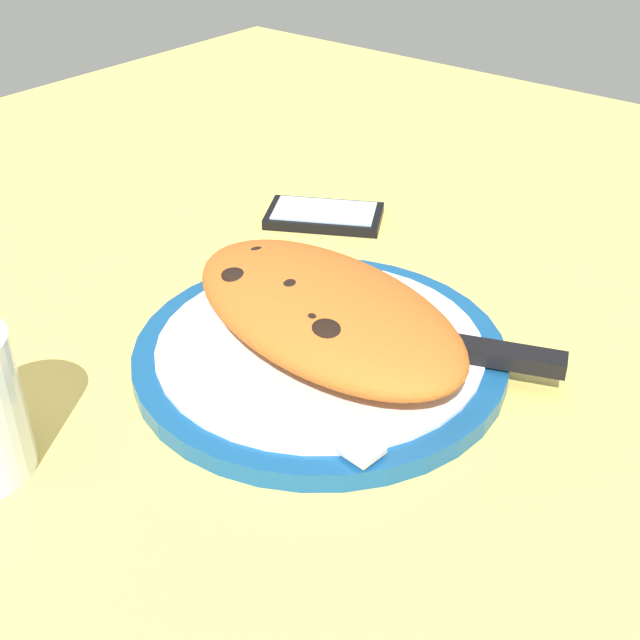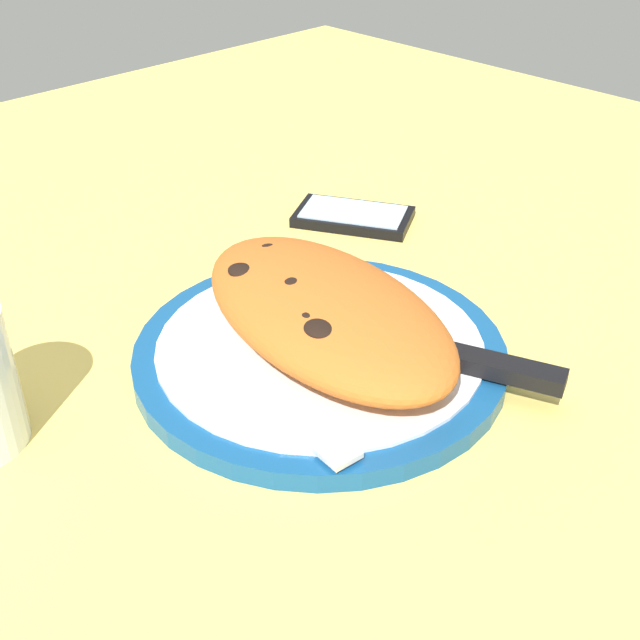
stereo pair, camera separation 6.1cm
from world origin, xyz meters
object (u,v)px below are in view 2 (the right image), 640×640
object	(u,v)px
plate	(320,353)
fork	(286,410)
knife	(461,360)
calzone	(328,312)
smartphone	(353,216)

from	to	relation	value
plate	fork	xyz separation A→B (cm)	(4.27, -7.34, 1.12)
knife	calzone	bearing A→B (deg)	-152.58
plate	knife	world-z (taller)	knife
fork	calzone	bearing A→B (deg)	117.04
knife	plate	bearing A→B (deg)	-150.42
plate	knife	distance (cm)	10.57
knife	smartphone	world-z (taller)	knife
calzone	smartphone	xyz separation A→B (cm)	(-15.19, 18.76, -3.72)
calzone	knife	bearing A→B (deg)	27.42
plate	calzone	xyz separation A→B (cm)	(0.24, 0.57, 3.42)
smartphone	fork	bearing A→B (deg)	-54.22
smartphone	knife	bearing A→B (deg)	-30.49
fork	knife	xyz separation A→B (cm)	(4.83, 12.50, 0.29)
calzone	plate	bearing A→B (deg)	-112.74
plate	calzone	world-z (taller)	calzone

